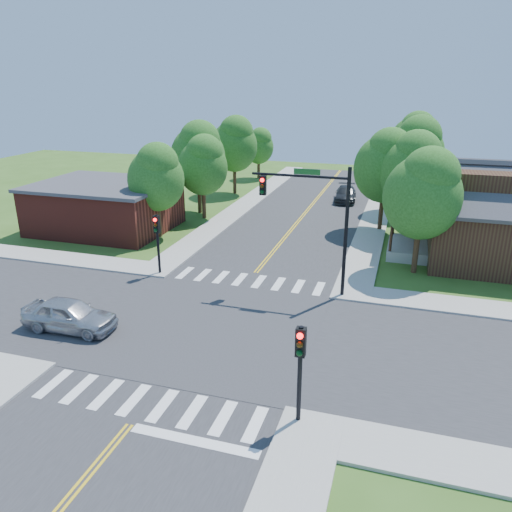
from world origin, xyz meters
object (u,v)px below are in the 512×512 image
(car_dgrey, at_px, (346,194))
(signal_pole_nw, at_px, (157,233))
(signal_pole_se, at_px, (300,357))
(signal_mast_ne, at_px, (315,210))
(car_silver, at_px, (70,316))

(car_dgrey, bearing_deg, signal_pole_nw, -115.36)
(signal_pole_se, xyz_separation_m, car_dgrey, (-2.78, 33.76, -1.96))
(signal_pole_se, bearing_deg, signal_mast_ne, 98.56)
(signal_pole_se, height_order, signal_pole_nw, same)
(signal_mast_ne, height_order, car_dgrey, signal_mast_ne)
(signal_pole_nw, height_order, car_dgrey, signal_pole_nw)
(signal_pole_nw, relative_size, car_silver, 0.83)
(signal_pole_se, distance_m, car_dgrey, 33.93)
(signal_mast_ne, distance_m, car_dgrey, 22.96)
(car_silver, bearing_deg, signal_pole_se, -107.61)
(signal_mast_ne, bearing_deg, signal_pole_se, -81.44)
(car_dgrey, bearing_deg, car_silver, -111.74)
(signal_mast_ne, xyz_separation_m, car_dgrey, (-1.10, 22.55, -4.15))
(signal_pole_se, height_order, car_silver, signal_pole_se)
(signal_mast_ne, relative_size, signal_pole_nw, 1.89)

